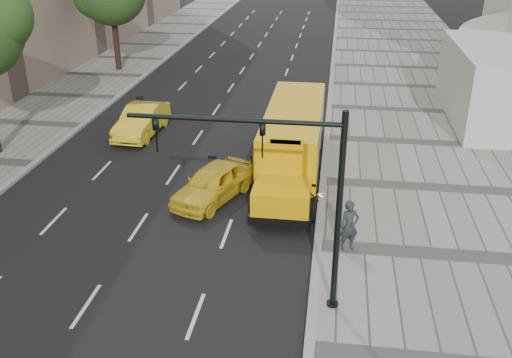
# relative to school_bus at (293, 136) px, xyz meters

# --- Properties ---
(ground) EXTENTS (140.00, 140.00, 0.00)m
(ground) POSITION_rel_school_bus_xyz_m (-4.50, -1.29, -1.76)
(ground) COLOR black
(ground) RESTS_ON ground
(sidewalk_museum) EXTENTS (12.00, 140.00, 0.15)m
(sidewalk_museum) POSITION_rel_school_bus_xyz_m (7.50, -1.29, -1.69)
(sidewalk_museum) COLOR gray
(sidewalk_museum) RESTS_ON ground
(curb_museum) EXTENTS (0.30, 140.00, 0.15)m
(curb_museum) POSITION_rel_school_bus_xyz_m (1.50, -1.29, -1.69)
(curb_museum) COLOR gray
(curb_museum) RESTS_ON ground
(curb_far) EXTENTS (0.30, 140.00, 0.15)m
(curb_far) POSITION_rel_school_bus_xyz_m (-12.50, -1.29, -1.69)
(curb_far) COLOR gray
(curb_far) RESTS_ON ground
(school_bus) EXTENTS (2.96, 11.56, 3.19)m
(school_bus) POSITION_rel_school_bus_xyz_m (0.00, 0.00, 0.00)
(school_bus) COLOR #E39F05
(school_bus) RESTS_ON ground
(taxi_near) EXTENTS (3.37, 4.85, 1.53)m
(taxi_near) POSITION_rel_school_bus_xyz_m (-3.08, -3.53, -1.00)
(taxi_near) COLOR yellow
(taxi_near) RESTS_ON ground
(taxi_far) EXTENTS (1.94, 4.99, 1.62)m
(taxi_far) POSITION_rel_school_bus_xyz_m (-8.63, 3.72, -0.95)
(taxi_far) COLOR yellow
(taxi_far) RESTS_ON ground
(pedestrian) EXTENTS (0.82, 0.69, 1.91)m
(pedestrian) POSITION_rel_school_bus_xyz_m (2.57, -7.02, -0.66)
(pedestrian) COLOR #26292D
(pedestrian) RESTS_ON sidewalk_museum
(traffic_signal) EXTENTS (6.18, 0.36, 6.40)m
(traffic_signal) POSITION_rel_school_bus_xyz_m (0.69, -10.36, 2.33)
(traffic_signal) COLOR black
(traffic_signal) RESTS_ON ground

